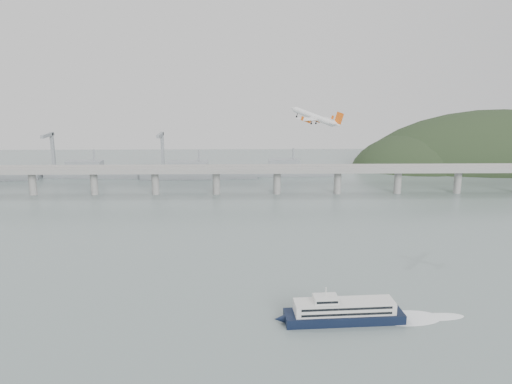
{
  "coord_description": "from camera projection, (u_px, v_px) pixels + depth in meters",
  "views": [
    {
      "loc": [
        -4.66,
        -200.7,
        96.86
      ],
      "look_at": [
        0.0,
        55.0,
        36.0
      ],
      "focal_mm": 35.0,
      "sensor_mm": 36.0,
      "label": 1
    }
  ],
  "objects": [
    {
      "name": "airliner",
      "position": [
        315.0,
        117.0,
        276.62
      ],
      "size": [
        29.05,
        27.57,
        11.62
      ],
      "rotation": [
        0.05,
        -0.26,
        2.43
      ],
      "color": "white",
      "rests_on": "ground"
    },
    {
      "name": "ground",
      "position": [
        258.0,
        301.0,
        217.73
      ],
      "size": [
        900.0,
        900.0,
        0.0
      ],
      "primitive_type": "plane",
      "color": "slate",
      "rests_on": "ground"
    },
    {
      "name": "distant_fleet",
      "position": [
        88.0,
        172.0,
        471.37
      ],
      "size": [
        453.0,
        60.9,
        40.0
      ],
      "color": "gray",
      "rests_on": "ground"
    },
    {
      "name": "bridge",
      "position": [
        251.0,
        173.0,
        408.15
      ],
      "size": [
        800.0,
        22.0,
        23.9
      ],
      "color": "gray",
      "rests_on": "ground"
    },
    {
      "name": "ferry",
      "position": [
        344.0,
        312.0,
        199.6
      ],
      "size": [
        78.58,
        16.57,
        14.81
      ],
      "rotation": [
        0.0,
        0.0,
        0.06
      ],
      "color": "black",
      "rests_on": "ground"
    },
    {
      "name": "headland",
      "position": [
        510.0,
        182.0,
        549.95
      ],
      "size": [
        365.0,
        155.0,
        156.0
      ],
      "color": "black",
      "rests_on": "ground"
    }
  ]
}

